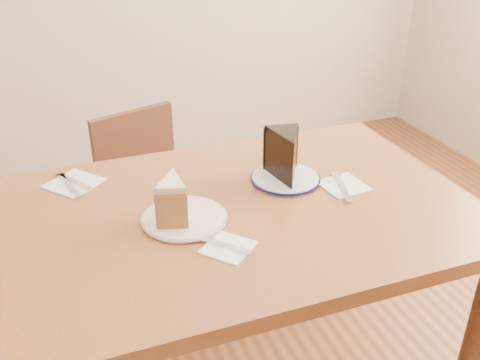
{
  "coord_description": "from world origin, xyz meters",
  "views": [
    {
      "loc": [
        -0.42,
        -1.11,
        1.46
      ],
      "look_at": [
        0.02,
        0.05,
        0.8
      ],
      "focal_mm": 40.0,
      "sensor_mm": 36.0,
      "label": 1
    }
  ],
  "objects_px": {
    "plate_navy": "(285,179)",
    "chocolate_cake": "(287,158)",
    "carrot_cake": "(173,199)",
    "table": "(241,238)",
    "plate_cream": "(184,218)",
    "chair_far": "(155,206)"
  },
  "relations": [
    {
      "from": "table",
      "to": "chocolate_cake",
      "type": "height_order",
      "value": "chocolate_cake"
    },
    {
      "from": "plate_cream",
      "to": "chocolate_cake",
      "type": "height_order",
      "value": "chocolate_cake"
    },
    {
      "from": "chair_far",
      "to": "plate_navy",
      "type": "bearing_deg",
      "value": 99.96
    },
    {
      "from": "chair_far",
      "to": "plate_cream",
      "type": "distance_m",
      "value": 0.71
    },
    {
      "from": "chair_far",
      "to": "carrot_cake",
      "type": "height_order",
      "value": "carrot_cake"
    },
    {
      "from": "plate_navy",
      "to": "chocolate_cake",
      "type": "relative_size",
      "value": 1.38
    },
    {
      "from": "plate_cream",
      "to": "plate_navy",
      "type": "xyz_separation_m",
      "value": [
        0.32,
        0.1,
        0.0
      ]
    },
    {
      "from": "table",
      "to": "plate_navy",
      "type": "height_order",
      "value": "plate_navy"
    },
    {
      "from": "plate_navy",
      "to": "carrot_cake",
      "type": "xyz_separation_m",
      "value": [
        -0.34,
        -0.09,
        0.05
      ]
    },
    {
      "from": "chair_far",
      "to": "chocolate_cake",
      "type": "bearing_deg",
      "value": 99.21
    },
    {
      "from": "table",
      "to": "carrot_cake",
      "type": "height_order",
      "value": "carrot_cake"
    },
    {
      "from": "plate_cream",
      "to": "plate_navy",
      "type": "height_order",
      "value": "same"
    },
    {
      "from": "plate_cream",
      "to": "chocolate_cake",
      "type": "xyz_separation_m",
      "value": [
        0.32,
        0.09,
        0.07
      ]
    },
    {
      "from": "table",
      "to": "chocolate_cake",
      "type": "xyz_separation_m",
      "value": [
        0.16,
        0.08,
        0.17
      ]
    },
    {
      "from": "plate_navy",
      "to": "chocolate_cake",
      "type": "bearing_deg",
      "value": -112.9
    },
    {
      "from": "carrot_cake",
      "to": "chocolate_cake",
      "type": "xyz_separation_m",
      "value": [
        0.34,
        0.08,
        0.01
      ]
    },
    {
      "from": "chair_far",
      "to": "chocolate_cake",
      "type": "relative_size",
      "value": 5.69
    },
    {
      "from": "plate_cream",
      "to": "chocolate_cake",
      "type": "distance_m",
      "value": 0.34
    },
    {
      "from": "table",
      "to": "chocolate_cake",
      "type": "bearing_deg",
      "value": 26.42
    },
    {
      "from": "carrot_cake",
      "to": "plate_navy",
      "type": "bearing_deg",
      "value": 32.3
    },
    {
      "from": "plate_cream",
      "to": "carrot_cake",
      "type": "bearing_deg",
      "value": 152.24
    },
    {
      "from": "table",
      "to": "chair_far",
      "type": "distance_m",
      "value": 0.66
    }
  ]
}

